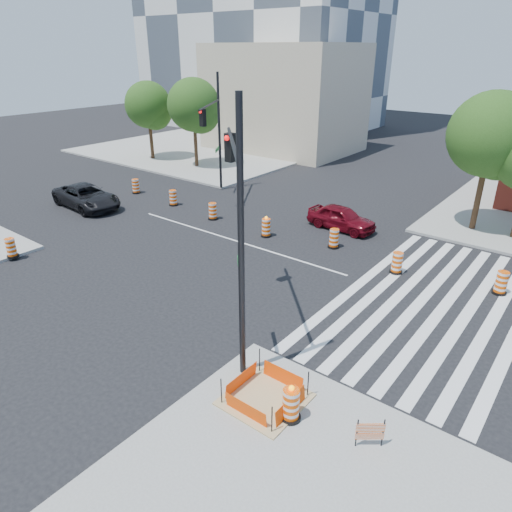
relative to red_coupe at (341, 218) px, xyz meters
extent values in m
plane|color=black|center=(-3.86, -5.12, -0.69)|extent=(120.00, 120.00, 0.00)
cube|color=gray|center=(-21.86, 12.88, -0.61)|extent=(22.00, 22.00, 0.15)
cube|color=silver|center=(3.94, -5.12, -0.68)|extent=(0.45, 13.50, 0.01)
cube|color=silver|center=(4.84, -5.12, -0.68)|extent=(0.45, 13.50, 0.01)
cube|color=silver|center=(5.74, -5.12, -0.68)|extent=(0.45, 13.50, 0.01)
cube|color=silver|center=(6.64, -5.12, -0.68)|extent=(0.45, 13.50, 0.01)
cube|color=silver|center=(7.54, -5.12, -0.68)|extent=(0.45, 13.50, 0.01)
cube|color=silver|center=(8.44, -5.12, -0.68)|extent=(0.45, 13.50, 0.01)
cube|color=silver|center=(9.34, -5.12, -0.68)|extent=(0.45, 13.50, 0.01)
cube|color=silver|center=(-3.86, -5.12, -0.68)|extent=(14.00, 0.12, 0.01)
cube|color=tan|center=(5.14, -14.12, -0.51)|extent=(2.20, 2.20, 0.05)
cube|color=#EF4404|center=(5.14, -15.02, -0.26)|extent=(1.44, 0.02, 0.55)
cube|color=#EF4404|center=(5.14, -13.22, -0.26)|extent=(1.44, 0.02, 0.55)
cube|color=#EF4404|center=(4.24, -14.12, -0.26)|extent=(0.02, 1.44, 0.55)
cube|color=#EF4404|center=(6.04, -14.12, -0.26)|extent=(0.02, 1.44, 0.55)
cylinder|color=black|center=(4.24, -15.02, -0.09)|extent=(0.04, 0.04, 0.90)
cylinder|color=black|center=(6.04, -15.02, -0.09)|extent=(0.04, 0.04, 0.90)
cylinder|color=black|center=(4.24, -13.22, -0.09)|extent=(0.04, 0.04, 0.90)
cylinder|color=black|center=(6.04, -13.22, -0.09)|extent=(0.04, 0.04, 0.90)
cube|color=#BBAA8F|center=(-15.86, 16.88, 4.31)|extent=(14.00, 10.00, 10.00)
imported|color=#5D0712|center=(0.00, 0.00, 0.00)|extent=(4.11, 1.85, 1.37)
imported|color=black|center=(-15.01, -6.76, 0.05)|extent=(5.48, 2.84, 1.48)
cylinder|color=black|center=(3.79, -13.51, 3.71)|extent=(0.19, 0.19, 8.49)
cylinder|color=black|center=(1.59, -11.21, 6.05)|extent=(4.50, 4.68, 0.13)
cube|color=black|center=(0.04, -9.60, 5.51)|extent=(0.34, 0.30, 1.06)
sphere|color=#FF0C0C|center=(0.04, -9.78, 5.89)|extent=(0.19, 0.19, 0.19)
cube|color=#0C591E|center=(3.06, -12.74, 2.65)|extent=(0.91, 0.95, 0.27)
cylinder|color=black|center=(-10.91, 1.79, 3.45)|extent=(0.18, 0.18, 7.97)
cylinder|color=black|center=(-9.34, -0.76, 5.65)|extent=(3.25, 5.15, 0.12)
cube|color=black|center=(-8.24, -2.54, 5.15)|extent=(0.32, 0.28, 1.00)
sphere|color=#FF0C0C|center=(-8.24, -2.72, 5.50)|extent=(0.18, 0.18, 0.18)
cube|color=#0C591E|center=(-10.39, 0.94, 2.46)|extent=(0.66, 1.04, 0.25)
cylinder|color=black|center=(6.14, -14.28, -0.49)|extent=(0.59, 0.59, 0.10)
cylinder|color=#F15005|center=(6.14, -14.28, 0.00)|extent=(0.47, 0.47, 0.93)
sphere|color=#FF990C|center=(6.14, -14.28, 0.54)|extent=(0.16, 0.16, 0.16)
cylinder|color=black|center=(-10.78, -13.75, -0.49)|extent=(0.57, 0.57, 0.09)
cylinder|color=#F15005|center=(-10.78, -13.75, -0.02)|extent=(0.45, 0.45, 0.90)
cube|color=#F15005|center=(8.28, -13.83, 0.09)|extent=(0.61, 0.50, 0.25)
cube|color=#F15005|center=(8.28, -13.83, -0.20)|extent=(0.61, 0.50, 0.20)
cylinder|color=black|center=(8.02, -14.03, -0.09)|extent=(0.04, 0.04, 0.89)
cylinder|color=black|center=(8.54, -13.62, -0.09)|extent=(0.04, 0.04, 0.89)
cylinder|color=#382314|center=(-22.57, 5.19, 1.51)|extent=(0.32, 0.32, 4.38)
sphere|color=#1F4012|center=(-22.57, 5.19, 4.24)|extent=(4.11, 4.11, 4.11)
sphere|color=#1F4012|center=(-22.08, 5.48, 3.56)|extent=(3.01, 3.01, 3.01)
sphere|color=#1F4012|center=(-22.96, 4.99, 3.83)|extent=(2.74, 2.74, 2.74)
cylinder|color=#382314|center=(-17.18, 5.56, 1.65)|extent=(0.30, 0.30, 4.67)
sphere|color=#1F4012|center=(-17.18, 5.56, 4.57)|extent=(4.38, 4.38, 4.38)
sphere|color=#1F4012|center=(-16.71, 5.85, 3.84)|extent=(3.21, 3.21, 3.21)
sphere|color=#1F4012|center=(-17.56, 5.38, 4.13)|extent=(2.92, 2.92, 2.92)
cylinder|color=#382314|center=(6.06, 4.45, 1.72)|extent=(0.33, 0.33, 4.82)
sphere|color=#1F4012|center=(6.06, 4.45, 4.73)|extent=(4.51, 4.51, 4.51)
sphere|color=#1F4012|center=(6.57, 4.76, 3.98)|extent=(3.31, 3.31, 3.31)
sphere|color=#1F4012|center=(5.65, 4.24, 4.28)|extent=(3.01, 3.01, 3.01)
cylinder|color=black|center=(-15.10, -2.72, -0.64)|extent=(0.60, 0.60, 0.10)
cylinder|color=#F15005|center=(-15.10, -2.72, -0.14)|extent=(0.48, 0.48, 0.95)
cylinder|color=black|center=(-10.90, -2.97, -0.64)|extent=(0.60, 0.60, 0.10)
cylinder|color=#F15005|center=(-10.90, -2.97, -0.14)|extent=(0.48, 0.48, 0.95)
cylinder|color=black|center=(-6.97, -3.35, -0.64)|extent=(0.60, 0.60, 0.10)
cylinder|color=#F15005|center=(-6.97, -3.35, -0.14)|extent=(0.48, 0.48, 0.95)
cylinder|color=black|center=(-2.73, -3.57, -0.64)|extent=(0.60, 0.60, 0.10)
cylinder|color=#F15005|center=(-2.73, -3.57, -0.14)|extent=(0.48, 0.48, 0.95)
sphere|color=#FF990C|center=(-2.73, -3.57, 0.41)|extent=(0.16, 0.16, 0.16)
cylinder|color=black|center=(1.00, -2.64, -0.64)|extent=(0.60, 0.60, 0.10)
cylinder|color=#F15005|center=(1.00, -2.64, -0.14)|extent=(0.48, 0.48, 0.95)
cylinder|color=black|center=(4.77, -3.46, -0.64)|extent=(0.60, 0.60, 0.10)
cylinder|color=#F15005|center=(4.77, -3.46, -0.14)|extent=(0.48, 0.48, 0.95)
cylinder|color=black|center=(9.04, -2.63, -0.64)|extent=(0.60, 0.60, 0.10)
cylinder|color=#F15005|center=(9.04, -2.63, -0.14)|extent=(0.48, 0.48, 0.95)
camera|label=1|loc=(11.35, -22.51, 8.91)|focal=32.00mm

